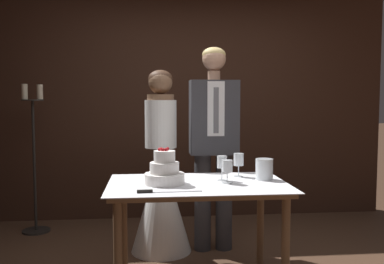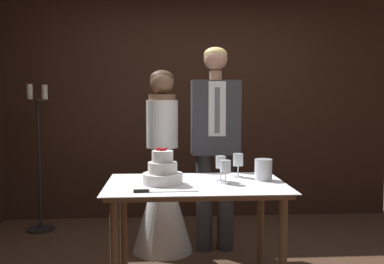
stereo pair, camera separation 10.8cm
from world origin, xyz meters
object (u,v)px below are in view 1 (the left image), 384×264
at_px(wine_glass_far, 222,163).
at_px(bride, 161,185).
at_px(cake_table, 198,196).
at_px(groom, 214,137).
at_px(tiered_cake, 165,172).
at_px(cake_knife, 157,191).
at_px(hurricane_candle, 264,170).
at_px(wine_glass_middle, 227,167).
at_px(wine_glass_near, 239,161).
at_px(candle_stand, 34,162).

relative_size(wine_glass_far, bride, 0.11).
distance_m(cake_table, groom, 0.92).
bearing_deg(tiered_cake, cake_knife, -102.35).
xyz_separation_m(cake_table, bride, (-0.24, 0.82, -0.08)).
xyz_separation_m(hurricane_candle, groom, (-0.26, 0.74, 0.18)).
relative_size(wine_glass_middle, bride, 0.10).
distance_m(wine_glass_middle, hurricane_candle, 0.32).
distance_m(wine_glass_middle, groom, 0.86).
height_order(cake_table, cake_knife, cake_knife).
bearing_deg(wine_glass_far, tiered_cake, -168.07).
bearing_deg(wine_glass_near, groom, 99.54).
bearing_deg(cake_table, bride, 106.15).
distance_m(cake_table, hurricane_candle, 0.53).
bearing_deg(tiered_cake, hurricane_candle, 7.17).
distance_m(hurricane_candle, candle_stand, 2.47).
distance_m(cake_table, bride, 0.86).
relative_size(cake_table, cake_knife, 3.02).
bearing_deg(cake_knife, tiered_cake, 75.55).
height_order(wine_glass_far, candle_stand, candle_stand).
bearing_deg(tiered_cake, cake_table, 3.36).
xyz_separation_m(tiered_cake, wine_glass_far, (0.42, 0.09, 0.04)).
bearing_deg(bride, wine_glass_far, -60.43).
height_order(cake_table, candle_stand, candle_stand).
xyz_separation_m(wine_glass_middle, bride, (-0.44, 0.85, -0.29)).
bearing_deg(wine_glass_near, tiered_cake, -158.09).
bearing_deg(cake_table, groom, 73.84).
xyz_separation_m(tiered_cake, bride, (-0.00, 0.83, -0.27)).
xyz_separation_m(wine_glass_near, wine_glass_far, (-0.15, -0.14, 0.00)).
distance_m(wine_glass_far, groom, 0.76).
relative_size(hurricane_candle, candle_stand, 0.10).
xyz_separation_m(wine_glass_far, groom, (0.05, 0.74, 0.13)).
relative_size(cake_knife, wine_glass_far, 2.31).
relative_size(wine_glass_middle, candle_stand, 0.11).
relative_size(wine_glass_near, candle_stand, 0.12).
height_order(cake_knife, groom, groom).
xyz_separation_m(tiered_cake, cake_knife, (-0.06, -0.27, -0.08)).
distance_m(cake_knife, wine_glass_middle, 0.57).
bearing_deg(wine_glass_far, hurricane_candle, 0.69).
height_order(cake_knife, bride, bride).
distance_m(wine_glass_far, bride, 0.91).
height_order(cake_table, hurricane_candle, hurricane_candle).
xyz_separation_m(tiered_cake, groom, (0.47, 0.83, 0.17)).
xyz_separation_m(hurricane_candle, bride, (-0.74, 0.74, -0.25)).
relative_size(cake_table, wine_glass_far, 6.97).
bearing_deg(cake_knife, wine_glass_middle, 24.86).
relative_size(bride, candle_stand, 1.07).
bearing_deg(bride, tiered_cake, -89.84).
xyz_separation_m(wine_glass_middle, wine_glass_far, (-0.02, 0.10, 0.01)).
height_order(wine_glass_middle, bride, bride).
bearing_deg(groom, tiered_cake, -119.55).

